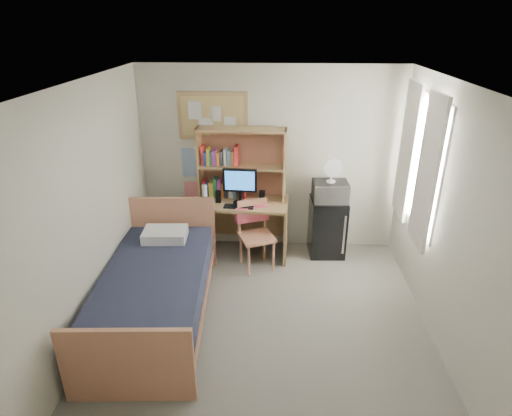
# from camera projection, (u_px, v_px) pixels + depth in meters

# --- Properties ---
(floor) EXTENTS (3.60, 4.20, 0.02)m
(floor) POSITION_uv_depth(u_px,v_px,m) (264.00, 336.00, 4.61)
(floor) COLOR gray
(floor) RESTS_ON ground
(ceiling) EXTENTS (3.60, 4.20, 0.02)m
(ceiling) POSITION_uv_depth(u_px,v_px,m) (267.00, 88.00, 3.54)
(ceiling) COLOR white
(ceiling) RESTS_ON wall_back
(wall_back) EXTENTS (3.60, 0.04, 2.60)m
(wall_back) POSITION_uv_depth(u_px,v_px,m) (270.00, 160.00, 5.99)
(wall_back) COLOR beige
(wall_back) RESTS_ON floor
(wall_front) EXTENTS (3.60, 0.04, 2.60)m
(wall_front) POSITION_uv_depth(u_px,v_px,m) (252.00, 414.00, 2.16)
(wall_front) COLOR beige
(wall_front) RESTS_ON floor
(wall_left) EXTENTS (0.04, 4.20, 2.60)m
(wall_left) POSITION_uv_depth(u_px,v_px,m) (81.00, 223.00, 4.16)
(wall_left) COLOR beige
(wall_left) RESTS_ON floor
(wall_right) EXTENTS (0.04, 4.20, 2.60)m
(wall_right) POSITION_uv_depth(u_px,v_px,m) (458.00, 232.00, 3.99)
(wall_right) COLOR beige
(wall_right) RESTS_ON floor
(window_unit) EXTENTS (0.10, 1.40, 1.70)m
(window_unit) POSITION_uv_depth(u_px,v_px,m) (419.00, 162.00, 4.96)
(window_unit) COLOR white
(window_unit) RESTS_ON wall_right
(curtain_left) EXTENTS (0.04, 0.55, 1.70)m
(curtain_left) POSITION_uv_depth(u_px,v_px,m) (427.00, 173.00, 4.60)
(curtain_left) COLOR white
(curtain_left) RESTS_ON wall_right
(curtain_right) EXTENTS (0.04, 0.55, 1.70)m
(curtain_right) POSITION_uv_depth(u_px,v_px,m) (407.00, 152.00, 5.33)
(curtain_right) COLOR white
(curtain_right) RESTS_ON wall_right
(bulletin_board) EXTENTS (0.94, 0.03, 0.64)m
(bulletin_board) POSITION_uv_depth(u_px,v_px,m) (213.00, 116.00, 5.76)
(bulletin_board) COLOR tan
(bulletin_board) RESTS_ON wall_back
(poster_wave) EXTENTS (0.30, 0.01, 0.42)m
(poster_wave) POSITION_uv_depth(u_px,v_px,m) (192.00, 163.00, 6.05)
(poster_wave) COLOR #2B5FAC
(poster_wave) RESTS_ON wall_back
(poster_japan) EXTENTS (0.28, 0.01, 0.36)m
(poster_japan) POSITION_uv_depth(u_px,v_px,m) (194.00, 194.00, 6.24)
(poster_japan) COLOR red
(poster_japan) RESTS_ON wall_back
(desk) EXTENTS (1.33, 0.72, 0.81)m
(desk) POSITION_uv_depth(u_px,v_px,m) (241.00, 228.00, 6.06)
(desk) COLOR tan
(desk) RESTS_ON floor
(desk_chair) EXTENTS (0.61, 0.61, 0.93)m
(desk_chair) POSITION_uv_depth(u_px,v_px,m) (257.00, 236.00, 5.69)
(desk_chair) COLOR tan
(desk_chair) RESTS_ON floor
(mini_fridge) EXTENTS (0.51, 0.51, 0.83)m
(mini_fridge) POSITION_uv_depth(u_px,v_px,m) (327.00, 227.00, 6.07)
(mini_fridge) COLOR black
(mini_fridge) RESTS_ON floor
(bed) EXTENTS (1.25, 2.30, 0.62)m
(bed) POSITION_uv_depth(u_px,v_px,m) (156.00, 295.00, 4.75)
(bed) COLOR #1B1F32
(bed) RESTS_ON floor
(hutch) EXTENTS (1.22, 0.37, 0.98)m
(hutch) POSITION_uv_depth(u_px,v_px,m) (242.00, 164.00, 5.83)
(hutch) COLOR tan
(hutch) RESTS_ON desk
(monitor) EXTENTS (0.46, 0.06, 0.49)m
(monitor) POSITION_uv_depth(u_px,v_px,m) (240.00, 187.00, 5.74)
(monitor) COLOR black
(monitor) RESTS_ON desk
(keyboard) EXTENTS (0.41, 0.15, 0.02)m
(keyboard) POSITION_uv_depth(u_px,v_px,m) (239.00, 207.00, 5.70)
(keyboard) COLOR black
(keyboard) RESTS_ON desk
(speaker_left) EXTENTS (0.07, 0.07, 0.17)m
(speaker_left) POSITION_uv_depth(u_px,v_px,m) (218.00, 197.00, 5.83)
(speaker_left) COLOR black
(speaker_left) RESTS_ON desk
(speaker_right) EXTENTS (0.08, 0.08, 0.19)m
(speaker_right) POSITION_uv_depth(u_px,v_px,m) (262.00, 198.00, 5.77)
(speaker_right) COLOR black
(speaker_right) RESTS_ON desk
(water_bottle) EXTENTS (0.08, 0.08, 0.26)m
(water_bottle) POSITION_uv_depth(u_px,v_px,m) (205.00, 194.00, 5.79)
(water_bottle) COLOR white
(water_bottle) RESTS_ON desk
(hoodie) EXTENTS (0.47, 0.30, 0.21)m
(hoodie) POSITION_uv_depth(u_px,v_px,m) (252.00, 213.00, 5.76)
(hoodie) COLOR #EC596B
(hoodie) RESTS_ON desk_chair
(microwave) EXTENTS (0.48, 0.38, 0.27)m
(microwave) POSITION_uv_depth(u_px,v_px,m) (330.00, 191.00, 5.83)
(microwave) COLOR #B6B5BA
(microwave) RESTS_ON mini_fridge
(desk_fan) EXTENTS (0.26, 0.26, 0.31)m
(desk_fan) POSITION_uv_depth(u_px,v_px,m) (332.00, 171.00, 5.71)
(desk_fan) COLOR white
(desk_fan) RESTS_ON microwave
(pillow) EXTENTS (0.55, 0.40, 0.13)m
(pillow) POSITION_uv_depth(u_px,v_px,m) (165.00, 234.00, 5.28)
(pillow) COLOR white
(pillow) RESTS_ON bed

